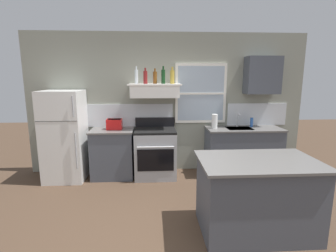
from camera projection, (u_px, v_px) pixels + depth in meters
ground_plane at (178, 233)px, 3.11m from camera, size 16.00×16.00×0.00m
back_wall at (169, 104)px, 5.04m from camera, size 5.40×0.11×2.70m
refrigerator at (65, 136)px, 4.65m from camera, size 0.70×0.72×1.63m
counter_left_of_stove at (113, 153)px, 4.82m from camera, size 0.79×0.63×0.91m
toaster at (114, 124)px, 4.75m from camera, size 0.30×0.20×0.19m
stove_range at (155, 152)px, 4.83m from camera, size 0.76×0.69×1.09m
range_hood_shelf at (155, 90)px, 4.71m from camera, size 0.96×0.52×0.24m
bottle_clear_tall at (136, 76)px, 4.66m from camera, size 0.06×0.06×0.31m
bottle_red_label_wine at (145, 77)px, 4.63m from camera, size 0.07×0.07×0.29m
bottle_amber_wine at (155, 77)px, 4.70m from camera, size 0.07×0.07×0.28m
bottle_dark_green_wine at (163, 76)px, 4.66m from camera, size 0.07×0.07×0.32m
bottle_champagne_gold_foil at (172, 77)px, 4.66m from camera, size 0.08×0.08×0.30m
counter_right_with_sink at (243, 151)px, 4.97m from camera, size 1.43×0.63×0.91m
sink_faucet at (238, 118)px, 4.94m from camera, size 0.03×0.17×0.28m
paper_towel_roll at (215, 121)px, 4.82m from camera, size 0.11×0.11×0.27m
dish_soap_bottle at (252, 122)px, 4.98m from camera, size 0.06×0.06×0.18m
kitchen_island at (256, 196)px, 3.09m from camera, size 1.40×0.90×0.91m
upper_cabinet_right at (262, 75)px, 4.85m from camera, size 0.64×0.32×0.70m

